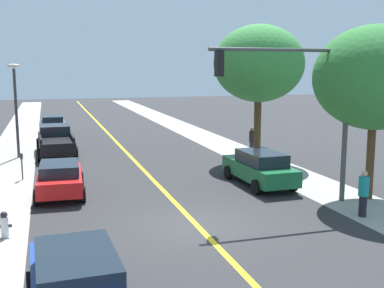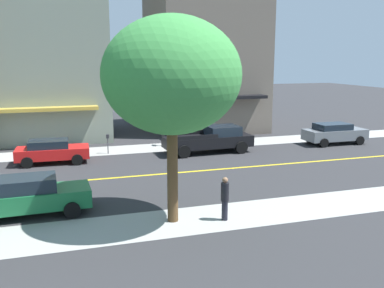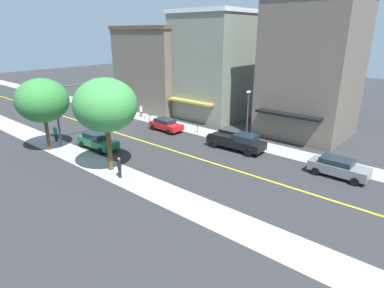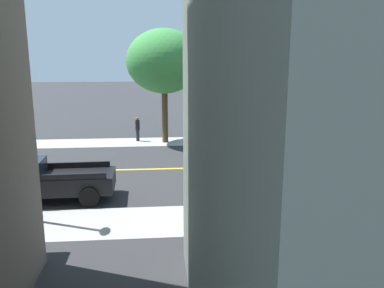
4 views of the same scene
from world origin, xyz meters
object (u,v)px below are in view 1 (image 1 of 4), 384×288
street_tree_right_corner (375,78)px  grey_sedan_left_curb (53,124)px  street_tree_left_near (259,64)px  fire_hydrant (4,225)px  black_pickup_truck (56,140)px  green_sedan_right_curb (260,167)px  pedestrian_teal_shirt (363,193)px  traffic_light_mast (306,93)px  pedestrian_black_shirt (252,140)px  street_lamp (16,99)px  red_sedan_left_curb (60,178)px  blue_sedan_left_curb (76,287)px  parking_meter (22,162)px

street_tree_right_corner → grey_sedan_left_curb: bearing=116.9°
street_tree_left_near → street_tree_right_corner: size_ratio=1.10×
fire_hydrant → black_pickup_truck: 14.71m
street_tree_right_corner → black_pickup_truck: (-11.93, 14.06, -4.00)m
street_tree_right_corner → fire_hydrant: (-13.78, -0.52, -4.46)m
green_sedan_right_curb → pedestrian_teal_shirt: size_ratio=2.77×
street_tree_left_near → grey_sedan_left_curb: street_tree_left_near is taller
traffic_light_mast → pedestrian_black_shirt: (2.53, 10.48, -3.39)m
traffic_light_mast → street_lamp: (-11.04, 13.70, -0.83)m
traffic_light_mast → grey_sedan_left_curb: traffic_light_mast is taller
street_lamp → grey_sedan_left_curb: street_lamp is taller
red_sedan_left_curb → pedestrian_teal_shirt: 11.94m
street_tree_right_corner → pedestrian_black_shirt: 11.24m
street_tree_left_near → red_sedan_left_curb: size_ratio=1.81×
blue_sedan_left_curb → traffic_light_mast: bearing=-55.7°
green_sedan_right_curb → black_pickup_truck: 13.76m
parking_meter → blue_sedan_left_curb: size_ratio=0.28×
street_lamp → blue_sedan_left_curb: size_ratio=1.20×
red_sedan_left_curb → blue_sedan_left_curb: bearing=-177.4°
traffic_light_mast → blue_sedan_left_curb: bearing=36.3°
street_tree_left_near → pedestrian_black_shirt: (0.52, 1.91, -4.57)m
black_pickup_truck → blue_sedan_left_curb: bearing=178.3°
pedestrian_black_shirt → green_sedan_right_curb: bearing=108.0°
blue_sedan_left_curb → pedestrian_black_shirt: size_ratio=2.69×
parking_meter → pedestrian_teal_shirt: (11.87, -9.58, 0.04)m
parking_meter → traffic_light_mast: size_ratio=0.20×
red_sedan_left_curb → pedestrian_black_shirt: pedestrian_black_shirt is taller
red_sedan_left_curb → pedestrian_teal_shirt: (10.23, -6.15, 0.13)m
street_tree_right_corner → street_lamp: 19.70m
street_tree_right_corner → parking_meter: size_ratio=5.49×
black_pickup_truck → pedestrian_teal_shirt: black_pickup_truck is taller
street_tree_left_near → red_sedan_left_curb: (-10.94, -4.42, -4.73)m
blue_sedan_left_curb → street_tree_right_corner: bearing=-63.4°
street_tree_right_corner → street_lamp: (-14.06, 13.73, -1.40)m
red_sedan_left_curb → green_sedan_right_curb: (8.67, -0.82, 0.07)m
black_pickup_truck → pedestrian_teal_shirt: 19.00m
street_lamp → grey_sedan_left_curb: bearing=77.7°
street_lamp → red_sedan_left_curb: street_lamp is taller
street_tree_left_near → green_sedan_right_curb: 7.38m
fire_hydrant → traffic_light_mast: 11.46m
red_sedan_left_curb → grey_sedan_left_curb: bearing=2.4°
pedestrian_black_shirt → pedestrian_teal_shirt: bearing=123.7°
blue_sedan_left_curb → fire_hydrant: bearing=15.0°
grey_sedan_left_curb → green_sedan_right_curb: 21.93m
fire_hydrant → black_pickup_truck: (1.86, 14.58, 0.46)m
street_tree_left_near → blue_sedan_left_curb: 19.23m
street_tree_left_near → street_lamp: street_tree_left_near is taller
traffic_light_mast → grey_sedan_left_curb: bearing=-69.2°
blue_sedan_left_curb → pedestrian_teal_shirt: 11.18m
parking_meter → pedestrian_black_shirt: bearing=12.5°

